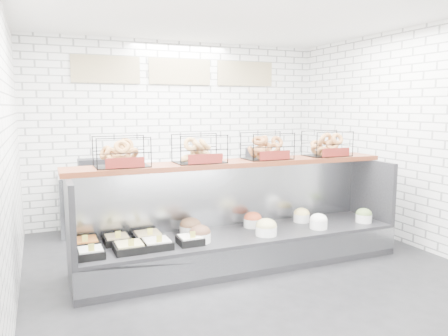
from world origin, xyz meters
name	(u,v)px	position (x,y,z in m)	size (l,w,h in m)	color
ground	(252,272)	(0.00, 0.00, 0.00)	(5.50, 5.50, 0.00)	black
room_shell	(232,96)	(0.00, 0.60, 2.06)	(5.02, 5.51, 3.01)	white
display_case	(238,238)	(-0.03, 0.34, 0.33)	(4.00, 0.90, 1.20)	black
bagel_shelf	(235,151)	(0.00, 0.52, 1.38)	(4.10, 0.50, 0.40)	#512011
prep_counter	(187,195)	(-0.01, 2.43, 0.47)	(4.00, 0.60, 1.20)	#93969B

